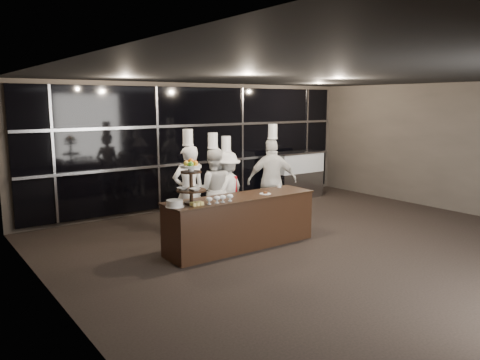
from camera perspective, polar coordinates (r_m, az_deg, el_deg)
room at (r=7.73m, az=14.89°, el=1.32°), size 10.00×10.00×10.00m
window_wall at (r=11.47m, az=-4.65°, el=4.21°), size 8.60×0.10×2.80m
buffet_counter at (r=8.31m, az=0.11°, el=-5.07°), size 2.84×0.74×0.92m
display_stand at (r=7.59m, az=-5.99°, el=0.22°), size 0.48×0.48×0.74m
compotes at (r=7.68m, az=-2.49°, el=-2.19°), size 0.52×0.11×0.12m
layer_cake at (r=7.46m, az=-7.98°, el=-2.85°), size 0.30×0.30×0.11m
pastry_squares at (r=7.53m, az=-5.28°, el=-2.89°), size 0.19×0.13×0.05m
small_plate at (r=8.41m, az=3.10°, el=-1.63°), size 0.20×0.20×0.05m
chef_cup at (r=9.07m, az=4.81°, el=-0.70°), size 0.08×0.08×0.07m
display_case at (r=12.62m, az=6.93°, el=0.92°), size 1.43×0.63×1.24m
chef_a at (r=8.94m, az=-6.26°, el=-1.21°), size 0.68×0.49×2.06m
chef_b at (r=9.24m, az=-3.28°, el=-1.17°), size 1.01×0.94×1.97m
chef_c at (r=9.39m, az=-1.69°, el=-1.24°), size 1.19×0.99×1.89m
chef_d at (r=9.91m, az=3.93°, el=-0.04°), size 1.14×0.89×2.10m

